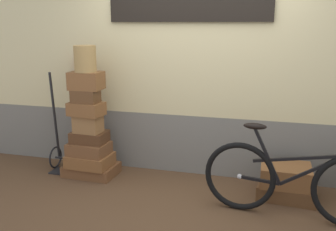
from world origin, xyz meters
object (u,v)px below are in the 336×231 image
object	(u,v)px
suitcase_6	(86,96)
suitcase_2	(89,149)
wicker_basket	(85,59)
suitcase_9	(286,175)
suitcase_3	(90,137)
suitcase_8	(287,190)
suitcase_7	(86,81)
suitcase_0	(92,169)
suitcase_4	(88,124)
bicycle	(293,182)
luggage_trolley	(68,148)
suitcase_1	(90,160)
suitcase_5	(86,109)

from	to	relation	value
suitcase_6	suitcase_2	bearing A→B (deg)	-0.04
wicker_basket	suitcase_2	bearing A→B (deg)	-89.45
suitcase_9	suitcase_3	bearing A→B (deg)	178.44
suitcase_8	suitcase_7	bearing A→B (deg)	-174.65
suitcase_0	wicker_basket	distance (m)	1.37
suitcase_4	suitcase_9	bearing A→B (deg)	4.05
suitcase_3	suitcase_6	distance (m)	0.51
suitcase_4	suitcase_6	world-z (taller)	suitcase_6
suitcase_6	bicycle	bearing A→B (deg)	-10.99
suitcase_7	wicker_basket	world-z (taller)	wicker_basket
suitcase_2	luggage_trolley	size ratio (longest dim) A/B	0.37
suitcase_7	suitcase_9	bearing A→B (deg)	-1.93
suitcase_2	suitcase_4	xyz separation A→B (m)	(0.00, 0.00, 0.31)
suitcase_2	wicker_basket	distance (m)	1.08
suitcase_2	bicycle	bearing A→B (deg)	-7.41
suitcase_6	bicycle	world-z (taller)	suitcase_6
suitcase_6	luggage_trolley	size ratio (longest dim) A/B	0.24
suitcase_3	bicycle	xyz separation A→B (m)	(2.35, -0.48, -0.12)
wicker_basket	bicycle	bearing A→B (deg)	-11.23
suitcase_2	suitcase_6	xyz separation A→B (m)	(-0.01, -0.00, 0.65)
suitcase_1	suitcase_4	size ratio (longest dim) A/B	1.64
suitcase_3	suitcase_9	world-z (taller)	suitcase_3
suitcase_9	suitcase_6	bearing A→B (deg)	179.25
suitcase_1	suitcase_2	bearing A→B (deg)	167.24
suitcase_6	bicycle	size ratio (longest dim) A/B	0.17
suitcase_7	suitcase_9	size ratio (longest dim) A/B	0.71
suitcase_0	suitcase_5	distance (m)	0.78
suitcase_2	suitcase_1	bearing A→B (deg)	-11.71
suitcase_9	luggage_trolley	bearing A→B (deg)	177.01
suitcase_2	suitcase_5	distance (m)	0.49
suitcase_6	suitcase_8	distance (m)	2.51
suitcase_9	suitcase_8	bearing A→B (deg)	45.80
suitcase_0	suitcase_4	xyz separation A→B (m)	(0.00, -0.04, 0.60)
suitcase_6	luggage_trolley	xyz separation A→B (m)	(-0.34, 0.10, -0.71)
bicycle	suitcase_4	bearing A→B (deg)	169.09
suitcase_9	bicycle	world-z (taller)	bicycle
suitcase_0	wicker_basket	size ratio (longest dim) A/B	2.04
suitcase_5	suitcase_1	bearing A→B (deg)	10.67
suitcase_2	suitcase_4	size ratio (longest dim) A/B	1.49
suitcase_8	bicycle	xyz separation A→B (m)	(0.02, -0.48, 0.30)
luggage_trolley	bicycle	world-z (taller)	luggage_trolley
suitcase_7	luggage_trolley	xyz separation A→B (m)	(-0.35, 0.07, -0.89)
wicker_basket	suitcase_6	bearing A→B (deg)	-123.02
wicker_basket	luggage_trolley	bearing A→B (deg)	165.98
suitcase_7	suitcase_3	bearing A→B (deg)	-22.68
suitcase_7	bicycle	bearing A→B (deg)	-12.61
suitcase_5	bicycle	world-z (taller)	bicycle
suitcase_1	suitcase_3	world-z (taller)	suitcase_3
suitcase_6	wicker_basket	bearing A→B (deg)	56.81
suitcase_0	suitcase_8	bearing A→B (deg)	1.69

